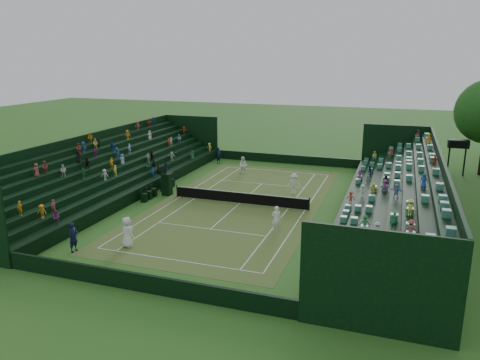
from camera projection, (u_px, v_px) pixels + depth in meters
The scene contains 18 objects.
ground at pixel (240, 203), 38.84m from camera, with size 160.00×160.00×0.00m, color #356921.
court_surface at pixel (240, 203), 38.84m from camera, with size 12.97×26.77×0.01m, color #2F7125.
perimeter_wall_north at pixel (286, 159), 53.22m from camera, with size 17.17×0.20×1.00m, color black.
perimeter_wall_south at pixel (140, 282), 24.20m from camera, with size 17.17×0.20×1.00m, color black.
perimeter_wall_east at pixel (344, 208), 36.03m from camera, with size 0.20×31.77×1.00m, color black.
perimeter_wall_west at pixel (150, 188), 41.39m from camera, with size 0.20×31.77×1.00m, color black.
north_grandstand at pixel (402, 200), 34.44m from camera, with size 6.60×32.00×4.90m.
south_grandstand at pixel (108, 173), 42.44m from camera, with size 6.60×32.00×4.90m.
tennis_net at pixel (240, 197), 38.70m from camera, with size 11.67×0.10×1.06m.
scoreboard_tower at pixel (458, 145), 47.04m from camera, with size 2.00×1.00×3.70m.
umpire_chair at pixel (167, 181), 40.85m from camera, with size 0.93×0.93×2.92m.
courtside_chairs at pixel (159, 189), 41.42m from camera, with size 0.48×5.46×1.05m.
player_near_west at pixel (127, 232), 29.70m from camera, with size 0.98×0.64×2.01m, color white.
player_near_east at pixel (276, 219), 32.45m from camera, with size 0.67×0.44×1.83m, color white.
player_far_west at pixel (243, 165), 48.21m from camera, with size 0.89×0.69×1.83m, color white.
player_far_east at pixel (294, 184), 41.37m from camera, with size 1.18×0.68×1.83m, color white.
line_judge_north at pixel (219, 155), 53.02m from camera, with size 0.68×0.44×1.85m, color black.
line_judge_south at pixel (73, 237), 29.02m from camera, with size 0.70×0.46×1.92m, color black.
Camera 1 is at (12.10, -35.01, 11.85)m, focal length 35.00 mm.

